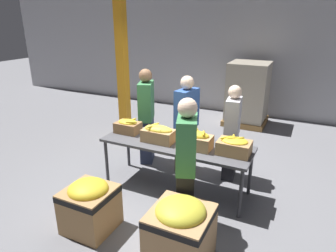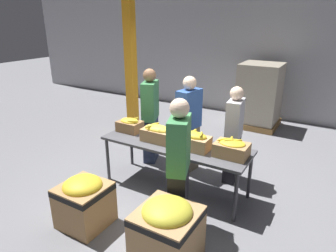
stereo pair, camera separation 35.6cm
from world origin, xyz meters
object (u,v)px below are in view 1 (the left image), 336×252
object	(u,v)px
sorting_table	(176,146)
volunteer_3	(186,166)
banana_box_0	(128,126)
pallet_stack_0	(248,94)
donation_bin_1	(180,230)
banana_box_2	(195,140)
banana_box_3	(234,146)
banana_box_1	(158,133)
volunteer_2	(147,117)
volunteer_0	(186,125)
donation_bin_0	(90,204)
volunteer_1	(232,134)
support_pillar	(121,44)

from	to	relation	value
sorting_table	volunteer_3	size ratio (longest dim) A/B	1.34
banana_box_0	volunteer_3	world-z (taller)	volunteer_3
sorting_table	pallet_stack_0	xyz separation A→B (m)	(0.33, 3.49, 0.04)
banana_box_0	donation_bin_1	world-z (taller)	banana_box_0
banana_box_2	banana_box_3	distance (m)	0.54
banana_box_1	volunteer_2	xyz separation A→B (m)	(-0.60, 0.71, -0.04)
banana_box_1	banana_box_3	bearing A→B (deg)	3.29
volunteer_0	pallet_stack_0	size ratio (longest dim) A/B	1.09
banana_box_1	banana_box_2	world-z (taller)	banana_box_2
volunteer_0	donation_bin_0	size ratio (longest dim) A/B	2.48
sorting_table	donation_bin_0	xyz separation A→B (m)	(-0.56, -1.32, -0.35)
volunteer_1	banana_box_2	bearing A→B (deg)	-30.62
banana_box_0	volunteer_1	bearing A→B (deg)	22.89
banana_box_0	pallet_stack_0	distance (m)	3.64
banana_box_1	volunteer_0	distance (m)	0.72
banana_box_1	volunteer_2	size ratio (longest dim) A/B	0.28
pallet_stack_0	volunteer_2	bearing A→B (deg)	-112.73
banana_box_3	banana_box_1	bearing A→B (deg)	-176.71
donation_bin_0	donation_bin_1	world-z (taller)	donation_bin_1
banana_box_2	volunteer_2	distance (m)	1.37
volunteer_2	volunteer_3	distance (m)	1.93
sorting_table	pallet_stack_0	world-z (taller)	pallet_stack_0
banana_box_0	donation_bin_0	xyz separation A→B (m)	(0.31, -1.38, -0.52)
banana_box_0	banana_box_1	xyz separation A→B (m)	(0.61, -0.12, 0.02)
donation_bin_1	support_pillar	bearing A→B (deg)	132.39
volunteer_0	banana_box_2	bearing A→B (deg)	42.30
volunteer_3	donation_bin_0	size ratio (longest dim) A/B	2.53
banana_box_2	donation_bin_0	world-z (taller)	banana_box_2
support_pillar	donation_bin_1	bearing A→B (deg)	-47.61
banana_box_0	pallet_stack_0	size ratio (longest dim) A/B	0.26
donation_bin_1	pallet_stack_0	distance (m)	4.83
volunteer_1	banana_box_1	bearing A→B (deg)	-56.64
banana_box_0	volunteer_2	size ratio (longest dim) A/B	0.23
donation_bin_1	banana_box_2	bearing A→B (deg)	104.61
banana_box_3	volunteer_2	distance (m)	1.84
volunteer_0	banana_box_1	bearing A→B (deg)	-2.30
volunteer_3	volunteer_2	bearing A→B (deg)	23.84
volunteer_3	pallet_stack_0	distance (m)	4.24
sorting_table	support_pillar	world-z (taller)	support_pillar
banana_box_1	donation_bin_1	size ratio (longest dim) A/B	0.65
donation_bin_1	banana_box_0	bearing A→B (deg)	137.83
donation_bin_0	pallet_stack_0	size ratio (longest dim) A/B	0.44
volunteer_0	volunteer_1	size ratio (longest dim) A/B	1.06
support_pillar	volunteer_1	bearing A→B (deg)	-15.61
banana_box_3	pallet_stack_0	size ratio (longest dim) A/B	0.29
volunteer_2	donation_bin_0	world-z (taller)	volunteer_2
volunteer_0	pallet_stack_0	world-z (taller)	volunteer_0
volunteer_2	volunteer_3	world-z (taller)	volunteer_2
volunteer_1	volunteer_2	xyz separation A→B (m)	(-1.52, -0.06, 0.07)
volunteer_1	banana_box_0	bearing A→B (deg)	-73.62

